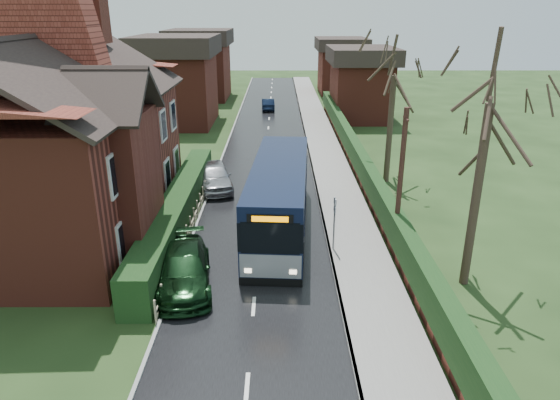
{
  "coord_description": "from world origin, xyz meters",
  "views": [
    {
      "loc": [
        0.87,
        -16.87,
        9.68
      ],
      "look_at": [
        0.94,
        3.7,
        1.8
      ],
      "focal_mm": 32.0,
      "sensor_mm": 36.0,
      "label": 1
    }
  ],
  "objects_px": {
    "brick_house": "(62,137)",
    "car_green": "(184,269)",
    "telegraph_pole": "(400,183)",
    "bus": "(279,198)",
    "car_silver": "(214,176)",
    "bus_stop_sign": "(335,217)"
  },
  "relations": [
    {
      "from": "brick_house",
      "to": "car_silver",
      "type": "bearing_deg",
      "value": 42.85
    },
    {
      "from": "bus",
      "to": "bus_stop_sign",
      "type": "bearing_deg",
      "value": -41.45
    },
    {
      "from": "telegraph_pole",
      "to": "bus_stop_sign",
      "type": "bearing_deg",
      "value": -179.03
    },
    {
      "from": "brick_house",
      "to": "car_green",
      "type": "height_order",
      "value": "brick_house"
    },
    {
      "from": "car_green",
      "to": "telegraph_pole",
      "type": "relative_size",
      "value": 0.78
    },
    {
      "from": "car_green",
      "to": "telegraph_pole",
      "type": "distance_m",
      "value": 9.21
    },
    {
      "from": "car_green",
      "to": "bus",
      "type": "bearing_deg",
      "value": 45.69
    },
    {
      "from": "brick_house",
      "to": "car_green",
      "type": "distance_m",
      "value": 8.89
    },
    {
      "from": "bus_stop_sign",
      "to": "brick_house",
      "type": "bearing_deg",
      "value": 163.06
    },
    {
      "from": "car_silver",
      "to": "telegraph_pole",
      "type": "bearing_deg",
      "value": -55.87
    },
    {
      "from": "brick_house",
      "to": "car_silver",
      "type": "height_order",
      "value": "brick_house"
    },
    {
      "from": "bus_stop_sign",
      "to": "telegraph_pole",
      "type": "height_order",
      "value": "telegraph_pole"
    },
    {
      "from": "brick_house",
      "to": "car_silver",
      "type": "xyz_separation_m",
      "value": [
        5.93,
        5.5,
        -3.61
      ]
    },
    {
      "from": "bus_stop_sign",
      "to": "telegraph_pole",
      "type": "xyz_separation_m",
      "value": [
        2.6,
        -0.01,
        1.49
      ]
    },
    {
      "from": "brick_house",
      "to": "bus",
      "type": "distance_m",
      "value": 10.05
    },
    {
      "from": "brick_house",
      "to": "bus_stop_sign",
      "type": "relative_size",
      "value": 5.9
    },
    {
      "from": "car_green",
      "to": "bus_stop_sign",
      "type": "xyz_separation_m",
      "value": [
        5.84,
        2.76,
        0.94
      ]
    },
    {
      "from": "car_silver",
      "to": "bus_stop_sign",
      "type": "xyz_separation_m",
      "value": [
        6.0,
        -8.07,
        0.87
      ]
    },
    {
      "from": "bus",
      "to": "car_green",
      "type": "distance_m",
      "value": 6.25
    },
    {
      "from": "telegraph_pole",
      "to": "car_green",
      "type": "bearing_deg",
      "value": -160.75
    },
    {
      "from": "brick_house",
      "to": "telegraph_pole",
      "type": "distance_m",
      "value": 14.81
    },
    {
      "from": "brick_house",
      "to": "bus",
      "type": "bearing_deg",
      "value": -1.56
    }
  ]
}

